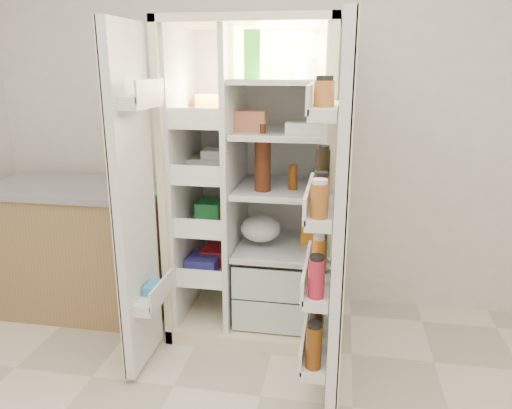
# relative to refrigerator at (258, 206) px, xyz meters

# --- Properties ---
(wall_back) EXTENTS (4.00, 0.02, 2.70)m
(wall_back) POSITION_rel_refrigerator_xyz_m (0.14, 0.35, 0.61)
(wall_back) COLOR silver
(wall_back) RESTS_ON floor
(refrigerator) EXTENTS (0.92, 0.70, 1.80)m
(refrigerator) POSITION_rel_refrigerator_xyz_m (0.00, 0.00, 0.00)
(refrigerator) COLOR beige
(refrigerator) RESTS_ON floor
(freezer_door) EXTENTS (0.15, 0.40, 1.72)m
(freezer_door) POSITION_rel_refrigerator_xyz_m (-0.51, -0.60, 0.15)
(freezer_door) COLOR silver
(freezer_door) RESTS_ON floor
(fridge_door) EXTENTS (0.17, 0.58, 1.72)m
(fridge_door) POSITION_rel_refrigerator_xyz_m (0.47, -0.70, 0.13)
(fridge_door) COLOR silver
(fridge_door) RESTS_ON floor
(kitchen_counter) EXTENTS (1.15, 0.61, 0.84)m
(kitchen_counter) POSITION_rel_refrigerator_xyz_m (-1.15, -0.05, -0.32)
(kitchen_counter) COLOR olive
(kitchen_counter) RESTS_ON floor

